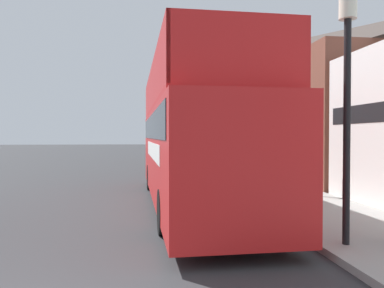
# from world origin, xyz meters

# --- Properties ---
(ground_plane) EXTENTS (144.00, 144.00, 0.00)m
(ground_plane) POSITION_xyz_m (0.00, 21.00, 0.00)
(ground_plane) COLOR #333335
(sidewalk) EXTENTS (3.21, 108.00, 0.14)m
(sidewalk) POSITION_xyz_m (7.22, 18.00, 0.07)
(sidewalk) COLOR #999993
(sidewalk) RESTS_ON ground_plane
(brick_terrace_rear) EXTENTS (6.00, 23.39, 8.42)m
(brick_terrace_rear) POSITION_xyz_m (11.82, 21.06, 4.21)
(brick_terrace_rear) COLOR brown
(brick_terrace_rear) RESTS_ON ground_plane
(tour_bus) EXTENTS (2.80, 11.49, 4.24)m
(tour_bus) POSITION_xyz_m (3.92, 8.39, 1.89)
(tour_bus) COLOR red
(tour_bus) RESTS_ON ground_plane
(parked_car_ahead_of_bus) EXTENTS (1.96, 4.55, 1.44)m
(parked_car_ahead_of_bus) POSITION_xyz_m (4.46, 17.44, 0.68)
(parked_car_ahead_of_bus) COLOR maroon
(parked_car_ahead_of_bus) RESTS_ON ground_plane
(lamp_post_nearest) EXTENTS (0.35, 0.35, 4.82)m
(lamp_post_nearest) POSITION_xyz_m (6.13, 3.25, 3.45)
(lamp_post_nearest) COLOR black
(lamp_post_nearest) RESTS_ON sidewalk
(lamp_post_second) EXTENTS (0.35, 0.35, 4.70)m
(lamp_post_second) POSITION_xyz_m (5.98, 10.73, 3.38)
(lamp_post_second) COLOR black
(lamp_post_second) RESTS_ON sidewalk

